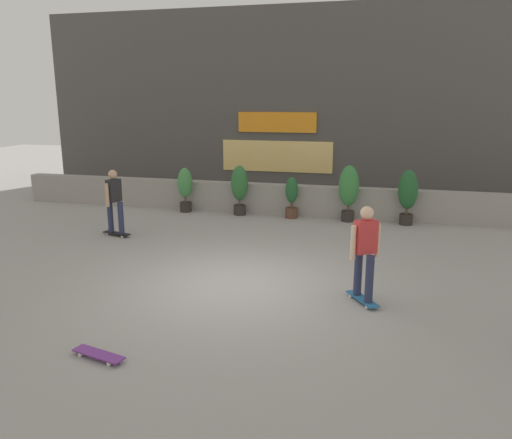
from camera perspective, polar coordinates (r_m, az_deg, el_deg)
ground_plane at (r=9.61m, az=-2.25°, el=-7.28°), size 48.00×48.00×0.00m
planter_wall at (r=15.12m, az=4.26°, el=2.25°), size 18.00×0.40×0.90m
building_backdrop at (r=18.77m, az=6.65°, el=13.02°), size 20.00×2.08×6.50m
potted_plant_0 at (r=15.55m, az=-8.07°, el=3.67°), size 0.45×0.45×1.36m
potted_plant_1 at (r=14.96m, az=-1.89°, el=3.77°), size 0.51×0.51×1.49m
potted_plant_2 at (r=14.64m, az=4.07°, el=2.64°), size 0.37×0.37×1.20m
potted_plant_3 at (r=14.39m, az=10.51°, el=3.47°), size 0.56×0.56×1.60m
potted_plant_4 at (r=14.38m, az=16.89°, el=2.92°), size 0.53×0.53×1.54m
skater_far_right at (r=13.11m, az=-15.81°, el=2.19°), size 0.82×0.55×1.70m
skater_by_wall_left at (r=8.64m, az=12.29°, el=-3.43°), size 0.62×0.77×1.70m
skateboard_near_camera at (r=7.33m, az=-17.49°, el=-14.41°), size 0.82×0.38×0.08m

